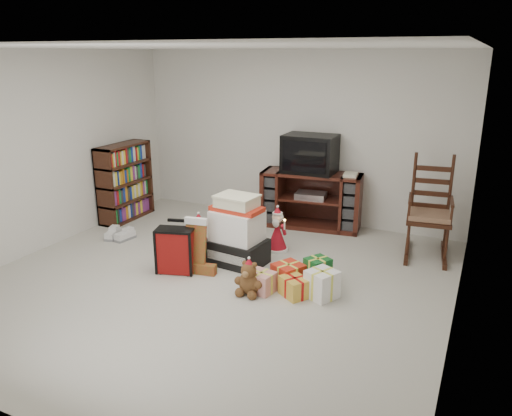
# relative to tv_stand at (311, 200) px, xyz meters

# --- Properties ---
(room) EXTENTS (5.01, 5.01, 2.51)m
(room) POSITION_rel_tv_stand_xyz_m (-0.37, -2.22, 0.84)
(room) COLOR beige
(room) RESTS_ON ground
(tv_stand) EXTENTS (1.48, 0.69, 0.81)m
(tv_stand) POSITION_rel_tv_stand_xyz_m (0.00, 0.00, 0.00)
(tv_stand) COLOR #4A1A15
(tv_stand) RESTS_ON floor
(bookshelf) EXTENTS (0.31, 0.94, 1.15)m
(bookshelf) POSITION_rel_tv_stand_xyz_m (-2.68, -0.85, 0.15)
(bookshelf) COLOR #3A1E0F
(bookshelf) RESTS_ON floor
(rocking_chair) EXTENTS (0.63, 0.92, 1.31)m
(rocking_chair) POSITION_rel_tv_stand_xyz_m (1.68, -0.35, 0.04)
(rocking_chair) COLOR #3A1E0F
(rocking_chair) RESTS_ON floor
(gift_pile) EXTENTS (0.71, 0.55, 0.84)m
(gift_pile) POSITION_rel_tv_stand_xyz_m (-0.35, -1.65, -0.04)
(gift_pile) COLOR black
(gift_pile) RESTS_ON floor
(red_suitcase) EXTENTS (0.45, 0.32, 0.63)m
(red_suitcase) POSITION_rel_tv_stand_xyz_m (-0.87, -2.19, -0.14)
(red_suitcase) COLOR maroon
(red_suitcase) RESTS_ON floor
(stocking) EXTENTS (0.33, 0.18, 0.66)m
(stocking) POSITION_rel_tv_stand_xyz_m (-0.67, -2.07, -0.08)
(stocking) COLOR #0E7E23
(stocking) RESTS_ON floor
(teddy_bear) EXTENTS (0.25, 0.22, 0.37)m
(teddy_bear) POSITION_rel_tv_stand_xyz_m (0.14, -2.32, -0.25)
(teddy_bear) COLOR brown
(teddy_bear) RESTS_ON floor
(santa_figurine) EXTENTS (0.29, 0.28, 0.59)m
(santa_figurine) POSITION_rel_tv_stand_xyz_m (-0.08, -1.08, -0.18)
(santa_figurine) COLOR #AA1220
(santa_figurine) RESTS_ON floor
(mrs_claus_figurine) EXTENTS (0.27, 0.26, 0.56)m
(mrs_claus_figurine) POSITION_rel_tv_stand_xyz_m (-0.89, -1.64, -0.19)
(mrs_claus_figurine) COLOR #AA1220
(mrs_claus_figurine) RESTS_ON floor
(sneaker_pair) EXTENTS (0.39, 0.33, 0.11)m
(sneaker_pair) POSITION_rel_tv_stand_xyz_m (-2.21, -1.62, -0.35)
(sneaker_pair) COLOR silver
(sneaker_pair) RESTS_ON floor
(gift_cluster) EXTENTS (0.76, 0.86, 0.26)m
(gift_cluster) POSITION_rel_tv_stand_xyz_m (0.59, -2.05, -0.28)
(gift_cluster) COLOR red
(gift_cluster) RESTS_ON floor
(crt_television) EXTENTS (0.74, 0.54, 0.54)m
(crt_television) POSITION_rel_tv_stand_xyz_m (-0.04, -0.00, 0.67)
(crt_television) COLOR black
(crt_television) RESTS_ON tv_stand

